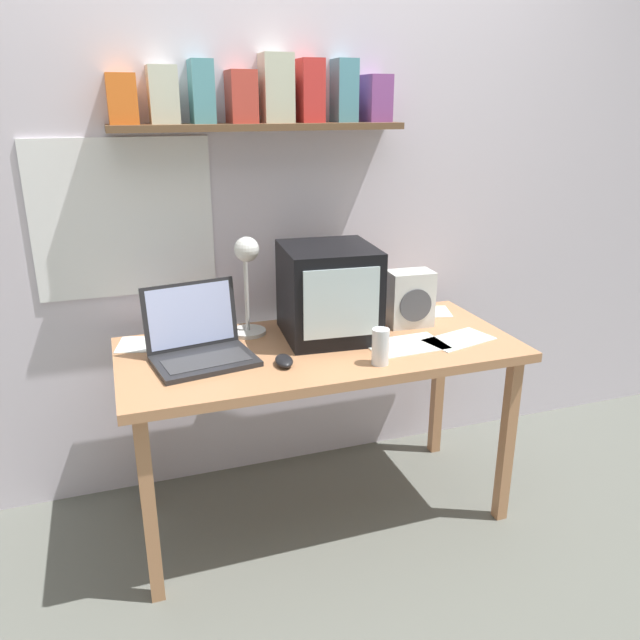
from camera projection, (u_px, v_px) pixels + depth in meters
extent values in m
plane|color=#60635B|center=(320.00, 510.00, 2.56)|extent=(12.00, 12.00, 0.00)
cube|color=silver|center=(284.00, 177.00, 2.54)|extent=(5.60, 0.06, 2.60)
cube|color=white|center=(124.00, 219.00, 2.36)|extent=(0.67, 0.01, 0.60)
cube|color=brown|center=(260.00, 127.00, 2.33)|extent=(1.11, 0.18, 0.02)
cube|color=orange|center=(122.00, 99.00, 2.17)|extent=(0.10, 0.14, 0.17)
cube|color=beige|center=(163.00, 95.00, 2.22)|extent=(0.10, 0.11, 0.20)
cube|color=#559BA6|center=(202.00, 92.00, 2.26)|extent=(0.08, 0.12, 0.22)
cube|color=#C64134|center=(241.00, 97.00, 2.30)|extent=(0.10, 0.14, 0.19)
cube|color=beige|center=(276.00, 88.00, 2.34)|extent=(0.11, 0.12, 0.25)
cube|color=red|center=(310.00, 91.00, 2.38)|extent=(0.09, 0.13, 0.23)
cube|color=teal|center=(344.00, 91.00, 2.43)|extent=(0.08, 0.11, 0.23)
cube|color=#8B4690|center=(376.00, 98.00, 2.47)|extent=(0.09, 0.13, 0.18)
cube|color=#B77D53|center=(320.00, 350.00, 2.33)|extent=(1.47, 0.67, 0.03)
cube|color=#B77D53|center=(149.00, 511.00, 2.00)|extent=(0.04, 0.05, 0.70)
cube|color=#B77D53|center=(507.00, 441.00, 2.41)|extent=(0.04, 0.05, 0.70)
cube|color=#B77D53|center=(138.00, 431.00, 2.49)|extent=(0.04, 0.05, 0.70)
cube|color=#B77D53|center=(438.00, 384.00, 2.90)|extent=(0.04, 0.05, 0.70)
cube|color=black|center=(328.00, 292.00, 2.37)|extent=(0.37, 0.38, 0.35)
cube|color=silver|center=(342.00, 304.00, 2.20)|extent=(0.28, 0.03, 0.25)
cube|color=#232326|center=(205.00, 361.00, 2.16)|extent=(0.37, 0.29, 0.02)
cube|color=#38383A|center=(206.00, 360.00, 2.14)|extent=(0.31, 0.18, 0.00)
cube|color=#232326|center=(191.00, 315.00, 2.23)|extent=(0.34, 0.10, 0.24)
cube|color=#B1BEEF|center=(191.00, 315.00, 2.23)|extent=(0.31, 0.09, 0.21)
cylinder|color=silver|center=(248.00, 332.00, 2.44)|extent=(0.14, 0.14, 0.01)
cylinder|color=silver|center=(246.00, 289.00, 2.38)|extent=(0.02, 0.02, 0.33)
sphere|color=silver|center=(247.00, 249.00, 2.27)|extent=(0.09, 0.09, 0.09)
cylinder|color=white|center=(380.00, 347.00, 2.14)|extent=(0.06, 0.06, 0.13)
cylinder|color=#4CC656|center=(380.00, 352.00, 2.14)|extent=(0.05, 0.05, 0.09)
cube|color=silver|center=(410.00, 298.00, 2.50)|extent=(0.18, 0.12, 0.22)
cylinder|color=#4C4C51|center=(416.00, 305.00, 2.45)|extent=(0.13, 0.01, 0.13)
ellipsoid|color=black|center=(284.00, 361.00, 2.14)|extent=(0.07, 0.11, 0.03)
cube|color=white|center=(459.00, 340.00, 2.37)|extent=(0.29, 0.21, 0.00)
cube|color=white|center=(428.00, 312.00, 2.69)|extent=(0.22, 0.20, 0.00)
cube|color=white|center=(406.00, 345.00, 2.32)|extent=(0.29, 0.20, 0.00)
cube|color=white|center=(154.00, 344.00, 2.33)|extent=(0.29, 0.22, 0.00)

